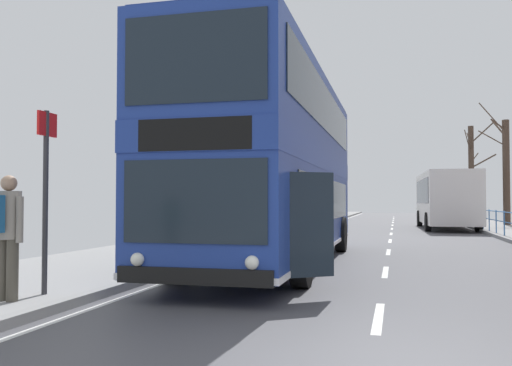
{
  "coord_description": "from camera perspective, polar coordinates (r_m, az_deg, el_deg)",
  "views": [
    {
      "loc": [
        0.24,
        -4.84,
        1.52
      ],
      "look_at": [
        -2.86,
        7.37,
        1.94
      ],
      "focal_mm": 38.84,
      "sensor_mm": 36.0,
      "label": 1
    }
  ],
  "objects": [
    {
      "name": "bare_tree_far_02",
      "position": [
        43.9,
        21.33,
        1.14
      ],
      "size": [
        2.38,
        2.84,
        7.1
      ],
      "color": "#423328",
      "rests_on": "ground"
    },
    {
      "name": "background_bus_far_lane",
      "position": [
        32.52,
        18.94,
        -1.53
      ],
      "size": [
        2.89,
        9.76,
        3.06
      ],
      "color": "white",
      "rests_on": "ground"
    },
    {
      "name": "pedestrian_with_backpack",
      "position": [
        8.4,
        -24.36,
        -4.2
      ],
      "size": [
        0.55,
        0.57,
        1.74
      ],
      "color": "#4C473D",
      "rests_on": "ground"
    },
    {
      "name": "bus_stop_sign_near",
      "position": [
        8.83,
        -20.83,
        0.18
      ],
      "size": [
        0.08,
        0.44,
        2.73
      ],
      "color": "#2D2D33",
      "rests_on": "ground"
    },
    {
      "name": "double_decker_bus_main",
      "position": [
        13.41,
        2.13,
        1.73
      ],
      "size": [
        3.2,
        11.48,
        4.52
      ],
      "color": "navy",
      "rests_on": "ground"
    },
    {
      "name": "bare_tree_far_00",
      "position": [
        35.99,
        24.33,
        1.24
      ],
      "size": [
        1.81,
        2.32,
        7.32
      ],
      "color": "#423328",
      "rests_on": "ground"
    }
  ]
}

